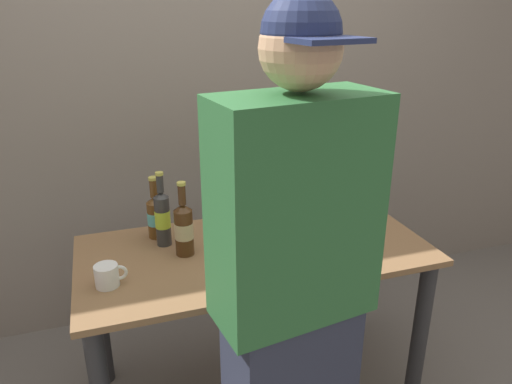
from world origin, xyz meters
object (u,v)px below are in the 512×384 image
(coffee_mug, at_px, (107,276))
(laptop, at_px, (287,229))
(beer_bottle_dark, at_px, (184,228))
(beer_bottle_amber, at_px, (162,217))
(beer_bottle_brown, at_px, (156,215))
(person_figure, at_px, (292,305))

(coffee_mug, bearing_deg, laptop, 10.10)
(beer_bottle_dark, bearing_deg, beer_bottle_amber, 121.54)
(beer_bottle_brown, relative_size, person_figure, 0.16)
(beer_bottle_brown, xyz_separation_m, coffee_mug, (-0.22, -0.34, -0.06))
(person_figure, xyz_separation_m, coffee_mug, (-0.51, 0.49, -0.08))
(beer_bottle_amber, bearing_deg, person_figure, -70.04)
(laptop, bearing_deg, person_figure, -110.76)
(beer_bottle_amber, relative_size, person_figure, 0.18)
(beer_bottle_dark, bearing_deg, beer_bottle_brown, 114.31)
(beer_bottle_brown, bearing_deg, laptop, -21.45)
(beer_bottle_dark, xyz_separation_m, beer_bottle_brown, (-0.09, 0.19, -0.01))
(beer_bottle_brown, distance_m, person_figure, 0.88)
(laptop, height_order, beer_bottle_amber, beer_bottle_amber)
(laptop, relative_size, person_figure, 0.21)
(beer_bottle_dark, xyz_separation_m, coffee_mug, (-0.31, -0.15, -0.08))
(laptop, height_order, beer_bottle_brown, beer_bottle_brown)
(beer_bottle_amber, height_order, coffee_mug, beer_bottle_amber)
(laptop, xyz_separation_m, beer_bottle_brown, (-0.53, 0.21, 0.05))
(beer_bottle_dark, xyz_separation_m, beer_bottle_amber, (-0.07, 0.11, 0.01))
(beer_bottle_amber, bearing_deg, beer_bottle_brown, 103.04)
(person_figure, bearing_deg, coffee_mug, 136.20)
(coffee_mug, bearing_deg, beer_bottle_amber, 47.22)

